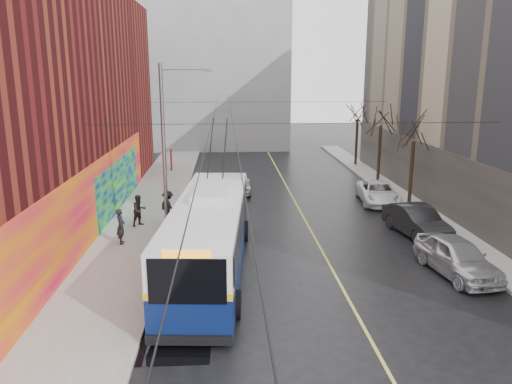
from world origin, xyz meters
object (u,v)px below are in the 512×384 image
at_px(trolleybus, 209,235).
at_px(parked_car_b, 417,221).
at_px(tree_near, 414,129).
at_px(tree_mid, 381,116).
at_px(pedestrian_a, 121,226).
at_px(tree_far, 358,111).
at_px(parked_car_a, 457,257).
at_px(following_car, 240,183).
at_px(pedestrian_c, 168,206).
at_px(parked_car_c, 378,193).
at_px(streetlight_pole, 167,147).
at_px(pedestrian_b, 139,210).

xyz_separation_m(trolleybus, parked_car_b, (10.91, 4.39, -0.91)).
bearing_deg(tree_near, tree_mid, 90.00).
distance_m(tree_mid, pedestrian_a, 22.90).
height_order(tree_near, tree_mid, tree_mid).
distance_m(tree_far, trolleybus, 28.19).
xyz_separation_m(parked_car_a, pedestrian_a, (-15.19, 4.55, 0.24)).
bearing_deg(following_car, pedestrian_c, -117.72).
height_order(pedestrian_a, pedestrian_c, pedestrian_c).
relative_size(tree_mid, parked_car_c, 1.31).
height_order(streetlight_pole, tree_near, streetlight_pole).
bearing_deg(trolleybus, tree_mid, 58.44).
bearing_deg(parked_car_c, tree_mid, 78.67).
distance_m(trolleybus, pedestrian_c, 7.68).
height_order(trolleybus, following_car, trolleybus).
relative_size(tree_far, following_car, 1.65).
height_order(tree_near, tree_far, tree_far).
xyz_separation_m(tree_near, tree_mid, (0.00, 7.00, 0.28)).
distance_m(streetlight_pole, parked_car_c, 15.21).
xyz_separation_m(pedestrian_a, pedestrian_c, (1.95, 3.59, 0.02)).
relative_size(parked_car_a, pedestrian_a, 2.65).
xyz_separation_m(trolleybus, parked_car_a, (10.65, -0.95, -0.90)).
bearing_deg(streetlight_pole, tree_near, 21.62).
bearing_deg(pedestrian_a, streetlight_pole, -71.83).
distance_m(tree_far, pedestrian_b, 25.26).
bearing_deg(pedestrian_b, tree_mid, -9.54).
height_order(trolleybus, parked_car_c, trolleybus).
distance_m(trolleybus, pedestrian_a, 5.83).
height_order(tree_near, pedestrian_c, tree_near).
bearing_deg(following_car, streetlight_pole, -109.90).
bearing_deg(following_car, parked_car_b, -47.40).
distance_m(trolleybus, parked_car_a, 10.73).
height_order(parked_car_c, pedestrian_a, pedestrian_a).
bearing_deg(parked_car_b, streetlight_pole, 169.01).
relative_size(tree_far, parked_car_a, 1.37).
bearing_deg(pedestrian_c, parked_car_a, -163.82).
distance_m(parked_car_a, pedestrian_b, 16.61).
relative_size(streetlight_pole, tree_far, 1.37).
bearing_deg(tree_mid, tree_far, 90.00).
distance_m(streetlight_pole, tree_far, 25.09).
bearing_deg(pedestrian_a, pedestrian_c, -38.14).
bearing_deg(parked_car_b, pedestrian_c, 159.15).
bearing_deg(streetlight_pole, parked_car_c, 26.16).
bearing_deg(tree_mid, parked_car_c, -106.99).
relative_size(tree_far, trolleybus, 0.50).
bearing_deg(pedestrian_a, parked_car_c, -73.24).
bearing_deg(parked_car_c, pedestrian_c, -157.53).
xyz_separation_m(parked_car_b, pedestrian_a, (-15.45, -0.78, 0.25)).
relative_size(streetlight_pole, tree_near, 1.41).
relative_size(parked_car_a, parked_car_b, 0.98).
xyz_separation_m(streetlight_pole, pedestrian_c, (-0.36, 2.37, -3.77)).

